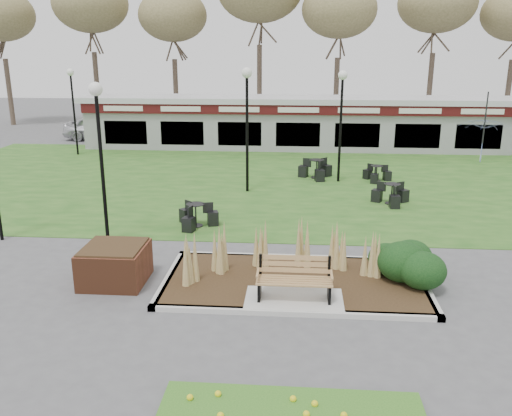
# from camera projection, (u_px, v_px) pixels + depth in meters

# --- Properties ---
(ground) EXTENTS (100.00, 100.00, 0.00)m
(ground) POSITION_uv_depth(u_px,v_px,m) (294.00, 307.00, 12.10)
(ground) COLOR #515154
(ground) RESTS_ON ground
(lawn) EXTENTS (34.00, 16.00, 0.02)m
(lawn) POSITION_uv_depth(u_px,v_px,m) (297.00, 180.00, 23.57)
(lawn) COLOR #24561B
(lawn) RESTS_ON ground
(planting_bed) EXTENTS (6.75, 3.40, 1.27)m
(planting_bed) POSITION_uv_depth(u_px,v_px,m) (347.00, 270.00, 13.20)
(planting_bed) COLOR #332314
(planting_bed) RESTS_ON ground
(park_bench) EXTENTS (1.70, 0.66, 0.93)m
(park_bench) POSITION_uv_depth(u_px,v_px,m) (294.00, 278.00, 12.17)
(park_bench) COLOR #9C6546
(park_bench) RESTS_ON ground
(brick_planter) EXTENTS (1.50, 1.50, 0.95)m
(brick_planter) POSITION_uv_depth(u_px,v_px,m) (115.00, 264.00, 13.25)
(brick_planter) COLOR brown
(brick_planter) RESTS_ON ground
(food_pavilion) EXTENTS (24.60, 3.40, 2.90)m
(food_pavilion) POSITION_uv_depth(u_px,v_px,m) (298.00, 122.00, 30.76)
(food_pavilion) COLOR #969698
(food_pavilion) RESTS_ON ground
(tree_backdrop) EXTENTS (47.24, 5.24, 10.36)m
(tree_backdrop) POSITION_uv_depth(u_px,v_px,m) (301.00, 4.00, 36.48)
(tree_backdrop) COLOR #47382B
(tree_backdrop) RESTS_ON ground
(lamp_post_near_left) EXTENTS (0.39, 0.39, 4.66)m
(lamp_post_near_left) POSITION_uv_depth(u_px,v_px,m) (99.00, 128.00, 15.13)
(lamp_post_near_left) COLOR black
(lamp_post_near_left) RESTS_ON ground
(lamp_post_mid_right) EXTENTS (0.40, 0.40, 4.84)m
(lamp_post_mid_right) POSITION_uv_depth(u_px,v_px,m) (247.00, 103.00, 20.77)
(lamp_post_mid_right) COLOR black
(lamp_post_mid_right) RESTS_ON ground
(lamp_post_far_right) EXTENTS (0.39, 0.39, 4.67)m
(lamp_post_far_right) POSITION_uv_depth(u_px,v_px,m) (342.00, 102.00, 22.39)
(lamp_post_far_right) COLOR black
(lamp_post_far_right) RESTS_ON ground
(lamp_post_far_left) EXTENTS (0.37, 0.37, 4.52)m
(lamp_post_far_left) POSITION_uv_depth(u_px,v_px,m) (72.00, 93.00, 28.29)
(lamp_post_far_left) COLOR black
(lamp_post_far_left) RESTS_ON ground
(bistro_set_a) EXTENTS (1.37, 1.36, 0.75)m
(bistro_set_a) POSITION_uv_depth(u_px,v_px,m) (196.00, 219.00, 17.42)
(bistro_set_a) COLOR black
(bistro_set_a) RESTS_ON ground
(bistro_set_b) EXTENTS (1.21, 1.23, 0.67)m
(bistro_set_b) POSITION_uv_depth(u_px,v_px,m) (376.00, 176.00, 23.38)
(bistro_set_b) COLOR black
(bistro_set_b) RESTS_ON ground
(bistro_set_c) EXTENTS (1.52, 1.48, 0.83)m
(bistro_set_c) POSITION_uv_depth(u_px,v_px,m) (316.00, 172.00, 23.86)
(bistro_set_c) COLOR black
(bistro_set_c) RESTS_ON ground
(bistro_set_d) EXTENTS (1.43, 1.27, 0.76)m
(bistro_set_d) POSITION_uv_depth(u_px,v_px,m) (391.00, 197.00, 19.93)
(bistro_set_d) COLOR black
(bistro_set_d) RESTS_ON ground
(patio_umbrella) EXTENTS (2.72, 2.75, 2.66)m
(patio_umbrella) POSITION_uv_depth(u_px,v_px,m) (483.00, 141.00, 23.45)
(patio_umbrella) COLOR black
(patio_umbrella) RESTS_ON ground
(car_silver) EXTENTS (4.48, 1.86, 1.52)m
(car_silver) POSITION_uv_depth(u_px,v_px,m) (101.00, 128.00, 33.70)
(car_silver) COLOR silver
(car_silver) RESTS_ON ground
(car_black) EXTENTS (4.16, 2.39, 1.30)m
(car_black) POSITION_uv_depth(u_px,v_px,m) (129.00, 120.00, 38.16)
(car_black) COLOR black
(car_black) RESTS_ON ground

